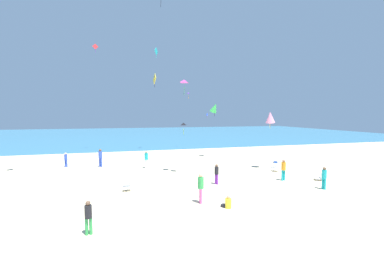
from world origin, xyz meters
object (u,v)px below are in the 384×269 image
(person_1, at_px, (66,159))
(person_7, at_px, (324,176))
(beach_chair_far_right, at_px, (320,177))
(kite_purple, at_px, (189,93))
(kite_pink, at_px, (270,117))
(beach_chair_near_camera, at_px, (127,186))
(person_5, at_px, (146,158))
(person_3, at_px, (88,215))
(kite_black, at_px, (183,124))
(kite_teal, at_px, (156,51))
(person_6, at_px, (228,203))
(person_8, at_px, (100,157))
(person_4, at_px, (201,186))
(kite_yellow, at_px, (155,79))
(kite_red, at_px, (95,47))
(beach_chair_mid_beach, at_px, (275,168))
(cooler_box, at_px, (276,162))
(person_0, at_px, (284,168))
(kite_blue, at_px, (207,114))
(kite_magenta, at_px, (184,81))
(kite_green, at_px, (214,108))

(person_1, xyz_separation_m, person_7, (18.01, -12.17, 0.07))
(beach_chair_far_right, bearing_deg, kite_purple, -54.27)
(kite_purple, bearing_deg, kite_pink, -77.56)
(beach_chair_near_camera, height_order, kite_pink, kite_pink)
(person_7, height_order, kite_pink, kite_pink)
(person_5, bearing_deg, beach_chair_near_camera, 162.58)
(person_3, bearing_deg, person_1, -173.09)
(kite_black, height_order, kite_teal, kite_teal)
(person_6, relative_size, person_8, 0.42)
(person_4, bearing_deg, kite_yellow, -76.03)
(person_7, xyz_separation_m, kite_teal, (-8.40, 20.06, 12.34))
(person_6, relative_size, kite_red, 0.61)
(beach_chair_mid_beach, relative_size, kite_red, 0.58)
(kite_purple, relative_size, kite_red, 0.84)
(person_8, bearing_deg, beach_chair_far_right, 101.19)
(person_4, distance_m, kite_pink, 11.38)
(cooler_box, xyz_separation_m, person_0, (-3.40, -6.03, 0.78))
(cooler_box, height_order, kite_blue, kite_blue)
(person_3, xyz_separation_m, kite_purple, (10.58, 24.48, 7.20))
(kite_purple, bearing_deg, kite_magenta, -105.78)
(beach_chair_mid_beach, bearing_deg, beach_chair_near_camera, -73.70)
(person_4, xyz_separation_m, person_6, (1.16, -1.06, -0.71))
(person_4, height_order, kite_blue, kite_blue)
(cooler_box, distance_m, kite_teal, 20.32)
(beach_chair_far_right, distance_m, person_6, 9.52)
(kite_magenta, bearing_deg, person_6, -86.42)
(beach_chair_far_right, bearing_deg, kite_green, -47.52)
(beach_chair_near_camera, height_order, person_3, person_3)
(beach_chair_near_camera, relative_size, person_6, 0.83)
(person_8, bearing_deg, beach_chair_mid_beach, 109.50)
(beach_chair_near_camera, height_order, kite_teal, kite_teal)
(person_5, distance_m, person_6, 11.56)
(kite_yellow, height_order, kite_teal, kite_teal)
(beach_chair_mid_beach, xyz_separation_m, person_4, (-8.57, -5.79, 0.72))
(kite_purple, distance_m, kite_pink, 16.36)
(beach_chair_far_right, distance_m, person_1, 22.02)
(person_5, height_order, kite_purple, kite_purple)
(person_7, height_order, kite_black, kite_black)
(person_4, bearing_deg, kite_pink, -131.79)
(beach_chair_mid_beach, bearing_deg, kite_black, -92.75)
(person_8, relative_size, kite_black, 1.71)
(person_8, xyz_separation_m, kite_black, (6.95, -4.74, 3.18))
(beach_chair_near_camera, bearing_deg, kite_magenta, 122.43)
(person_0, distance_m, person_7, 2.88)
(person_1, height_order, person_5, person_5)
(kite_black, bearing_deg, person_1, 151.46)
(person_6, relative_size, kite_green, 0.45)
(person_1, bearing_deg, kite_black, 85.43)
(kite_purple, bearing_deg, person_6, -99.52)
(kite_blue, distance_m, kite_teal, 13.57)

